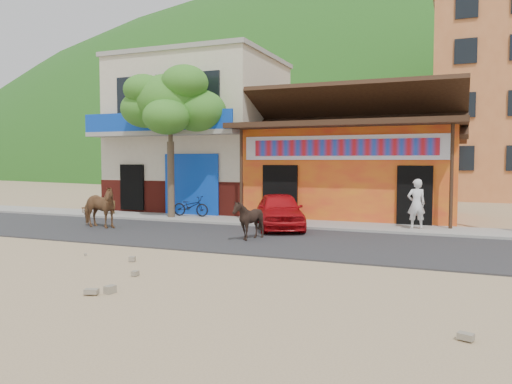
{
  "coord_description": "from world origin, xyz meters",
  "views": [
    {
      "loc": [
        6.03,
        -11.28,
        2.38
      ],
      "look_at": [
        0.2,
        3.0,
        1.4
      ],
      "focal_mm": 35.0,
      "sensor_mm": 36.0,
      "label": 1
    }
  ],
  "objects_px": {
    "cafe_chair_right": "(109,202)",
    "pedestrian": "(416,204)",
    "cow_tan": "(98,207)",
    "red_car": "(279,210)",
    "tree": "(171,142)",
    "cafe_chair_left": "(88,203)",
    "scooter": "(191,206)",
    "cow_dark": "(248,220)"
  },
  "relations": [
    {
      "from": "cafe_chair_right",
      "to": "pedestrian",
      "type": "bearing_deg",
      "value": -37.61
    },
    {
      "from": "cow_tan",
      "to": "red_car",
      "type": "relative_size",
      "value": 0.47
    },
    {
      "from": "cow_tan",
      "to": "tree",
      "type": "bearing_deg",
      "value": -9.06
    },
    {
      "from": "cow_tan",
      "to": "pedestrian",
      "type": "height_order",
      "value": "pedestrian"
    },
    {
      "from": "cafe_chair_left",
      "to": "cafe_chair_right",
      "type": "bearing_deg",
      "value": 8.37
    },
    {
      "from": "scooter",
      "to": "cafe_chair_right",
      "type": "distance_m",
      "value": 3.74
    },
    {
      "from": "tree",
      "to": "cow_tan",
      "type": "relative_size",
      "value": 3.51
    },
    {
      "from": "scooter",
      "to": "cafe_chair_left",
      "type": "relative_size",
      "value": 1.79
    },
    {
      "from": "tree",
      "to": "scooter",
      "type": "relative_size",
      "value": 3.86
    },
    {
      "from": "pedestrian",
      "to": "cafe_chair_right",
      "type": "distance_m",
      "value": 12.46
    },
    {
      "from": "cow_dark",
      "to": "pedestrian",
      "type": "relative_size",
      "value": 0.72
    },
    {
      "from": "red_car",
      "to": "cafe_chair_right",
      "type": "distance_m",
      "value": 8.12
    },
    {
      "from": "cow_dark",
      "to": "scooter",
      "type": "distance_m",
      "value": 6.02
    },
    {
      "from": "tree",
      "to": "pedestrian",
      "type": "xyz_separation_m",
      "value": [
        9.34,
        0.07,
        -2.17
      ]
    },
    {
      "from": "scooter",
      "to": "pedestrian",
      "type": "relative_size",
      "value": 0.94
    },
    {
      "from": "scooter",
      "to": "cow_dark",
      "type": "bearing_deg",
      "value": -136.22
    },
    {
      "from": "red_car",
      "to": "scooter",
      "type": "height_order",
      "value": "red_car"
    },
    {
      "from": "pedestrian",
      "to": "cafe_chair_left",
      "type": "xyz_separation_m",
      "value": [
        -13.52,
        -0.04,
        -0.39
      ]
    },
    {
      "from": "cow_dark",
      "to": "cafe_chair_right",
      "type": "xyz_separation_m",
      "value": [
        -8.03,
        3.76,
        -0.01
      ]
    },
    {
      "from": "tree",
      "to": "cafe_chair_right",
      "type": "distance_m",
      "value": 3.99
    },
    {
      "from": "tree",
      "to": "red_car",
      "type": "distance_m",
      "value": 5.61
    },
    {
      "from": "cow_tan",
      "to": "cow_dark",
      "type": "distance_m",
      "value": 5.9
    },
    {
      "from": "cow_dark",
      "to": "red_car",
      "type": "relative_size",
      "value": 0.32
    },
    {
      "from": "cow_dark",
      "to": "scooter",
      "type": "bearing_deg",
      "value": -166.61
    },
    {
      "from": "cafe_chair_left",
      "to": "cafe_chair_right",
      "type": "height_order",
      "value": "cafe_chair_right"
    },
    {
      "from": "red_car",
      "to": "cafe_chair_left",
      "type": "relative_size",
      "value": 4.22
    },
    {
      "from": "cafe_chair_right",
      "to": "red_car",
      "type": "bearing_deg",
      "value": -45.24
    },
    {
      "from": "red_car",
      "to": "scooter",
      "type": "bearing_deg",
      "value": 135.51
    },
    {
      "from": "tree",
      "to": "red_car",
      "type": "bearing_deg",
      "value": -11.44
    },
    {
      "from": "cow_tan",
      "to": "red_car",
      "type": "height_order",
      "value": "cow_tan"
    },
    {
      "from": "red_car",
      "to": "pedestrian",
      "type": "relative_size",
      "value": 2.21
    },
    {
      "from": "pedestrian",
      "to": "scooter",
      "type": "bearing_deg",
      "value": -26.4
    },
    {
      "from": "cow_dark",
      "to": "red_car",
      "type": "height_order",
      "value": "red_car"
    },
    {
      "from": "tree",
      "to": "red_car",
      "type": "height_order",
      "value": "tree"
    },
    {
      "from": "scooter",
      "to": "cafe_chair_right",
      "type": "bearing_deg",
      "value": 94.42
    },
    {
      "from": "tree",
      "to": "cafe_chair_right",
      "type": "xyz_separation_m",
      "value": [
        -3.11,
        0.09,
        -2.5
      ]
    },
    {
      "from": "cow_tan",
      "to": "cafe_chair_right",
      "type": "height_order",
      "value": "cow_tan"
    },
    {
      "from": "tree",
      "to": "cafe_chair_left",
      "type": "relative_size",
      "value": 6.93
    },
    {
      "from": "cow_tan",
      "to": "cafe_chair_right",
      "type": "xyz_separation_m",
      "value": [
        -2.15,
        3.3,
        -0.14
      ]
    },
    {
      "from": "red_car",
      "to": "pedestrian",
      "type": "xyz_separation_m",
      "value": [
        4.4,
        1.07,
        0.28
      ]
    },
    {
      "from": "pedestrian",
      "to": "cow_dark",
      "type": "bearing_deg",
      "value": 16.75
    },
    {
      "from": "cafe_chair_left",
      "to": "scooter",
      "type": "bearing_deg",
      "value": 11.09
    }
  ]
}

